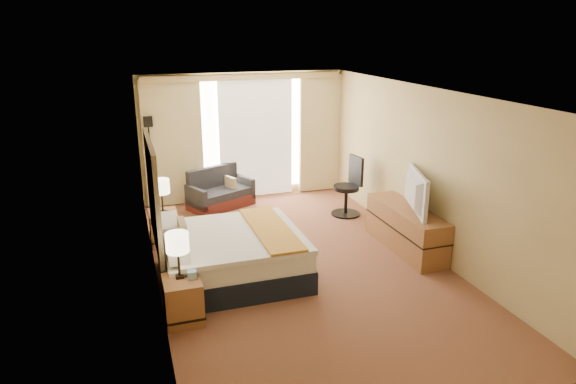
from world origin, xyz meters
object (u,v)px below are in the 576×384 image
object	(u,v)px
lamp_right	(161,187)
nightstand_right	(164,228)
bed	(232,255)
floor_lamp	(150,144)
nightstand_left	(183,300)
loveseat	(220,194)
media_dresser	(406,228)
lamp_left	(177,243)
desk_chair	(349,189)
television	(410,192)

from	to	relation	value
lamp_right	nightstand_right	bearing A→B (deg)	89.35
bed	floor_lamp	xyz separation A→B (m)	(-0.84, 3.41, 0.95)
nightstand_left	loveseat	world-z (taller)	loveseat
loveseat	lamp_right	world-z (taller)	lamp_right
media_dresser	lamp_left	world-z (taller)	lamp_left
loveseat	lamp_left	world-z (taller)	lamp_left
media_dresser	lamp_left	distance (m)	3.90
nightstand_right	desk_chair	size ratio (longest dim) A/B	0.48
floor_lamp	television	distance (m)	5.04
nightstand_left	bed	xyz separation A→B (m)	(0.81, 0.94, 0.07)
nightstand_left	bed	size ratio (longest dim) A/B	0.28
lamp_left	media_dresser	bearing A→B (deg)	14.92
media_dresser	nightstand_left	bearing A→B (deg)	-164.16
loveseat	floor_lamp	distance (m)	1.67
nightstand_right	lamp_right	distance (m)	0.72
desk_chair	loveseat	bearing A→B (deg)	144.68
television	loveseat	bearing A→B (deg)	56.23
media_dresser	loveseat	distance (m)	3.87
nightstand_right	media_dresser	world-z (taller)	media_dresser
bed	loveseat	bearing A→B (deg)	82.25
bed	desk_chair	world-z (taller)	desk_chair
media_dresser	lamp_right	world-z (taller)	lamp_right
nightstand_right	loveseat	world-z (taller)	loveseat
nightstand_right	loveseat	bearing A→B (deg)	51.25
loveseat	floor_lamp	bearing A→B (deg)	140.92
lamp_left	lamp_right	size ratio (longest dim) A/B	1.02
desk_chair	lamp_left	distance (m)	4.50
lamp_right	television	world-z (taller)	television
nightstand_left	lamp_right	bearing A→B (deg)	90.01
nightstand_right	bed	size ratio (longest dim) A/B	0.28
television	nightstand_right	bearing A→B (deg)	84.99
media_dresser	desk_chair	distance (m)	1.79
lamp_left	bed	bearing A→B (deg)	46.94
nightstand_left	lamp_left	distance (m)	0.73
desk_chair	lamp_right	world-z (taller)	desk_chair
nightstand_left	lamp_right	world-z (taller)	lamp_right
loveseat	nightstand_left	bearing A→B (deg)	-131.95
lamp_right	television	xyz separation A→B (m)	(3.65, -1.53, 0.03)
media_dresser	desk_chair	bearing A→B (deg)	96.30
bed	desk_chair	size ratio (longest dim) A/B	1.71
floor_lamp	nightstand_left	bearing A→B (deg)	-89.60
desk_chair	lamp_right	size ratio (longest dim) A/B	1.99
floor_lamp	lamp_right	size ratio (longest dim) A/B	3.20
lamp_left	lamp_right	bearing A→B (deg)	89.67
nightstand_left	lamp_right	size ratio (longest dim) A/B	0.96
bed	nightstand_left	bearing A→B (deg)	-130.67
lamp_left	television	xyz separation A→B (m)	(3.66, 0.86, 0.02)
nightstand_left	lamp_left	bearing A→B (deg)	103.27
floor_lamp	television	bearing A→B (deg)	-42.96
media_dresser	desk_chair	size ratio (longest dim) A/B	1.58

